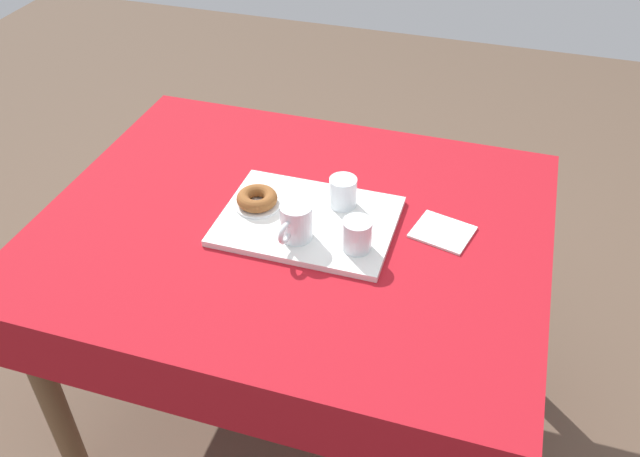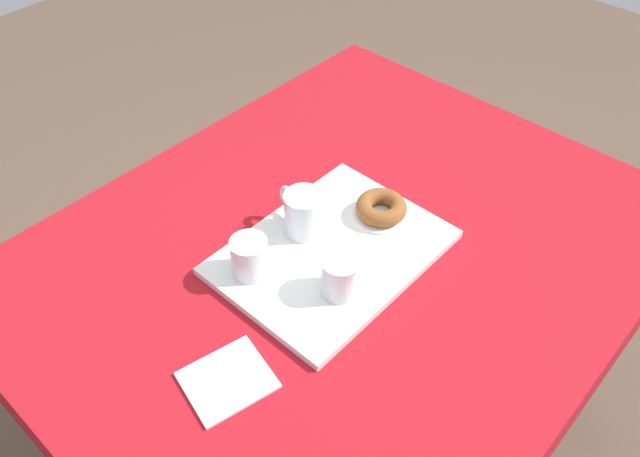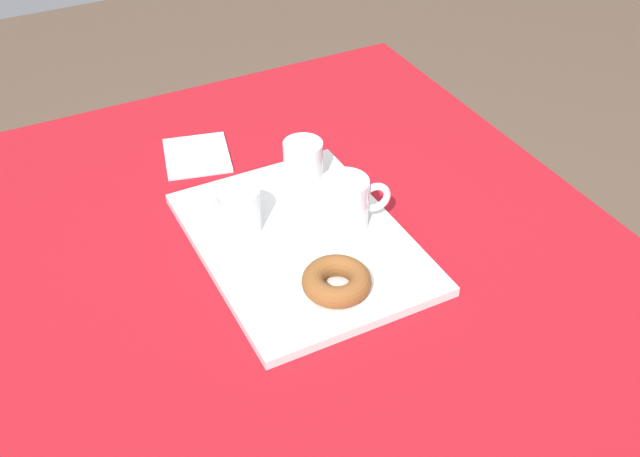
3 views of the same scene
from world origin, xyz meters
name	(u,v)px [view 1 (image 1 of 3)]	position (x,y,z in m)	size (l,w,h in m)	color
ground_plane	(299,402)	(0.00, 0.00, 0.00)	(6.00, 6.00, 0.00)	brown
dining_table	(294,252)	(0.00, 0.00, 0.63)	(1.24, 1.00, 0.73)	#A8141E
serving_tray	(308,220)	(-0.04, 0.00, 0.74)	(0.42, 0.32, 0.02)	white
tea_mug_left	(296,223)	(-0.04, 0.08, 0.79)	(0.08, 0.12, 0.09)	white
water_glass_near	(357,236)	(-0.18, 0.07, 0.78)	(0.07, 0.07, 0.08)	white
water_glass_far	(343,194)	(-0.10, -0.08, 0.78)	(0.07, 0.07, 0.08)	white
donut_plate_left	(257,205)	(0.10, -0.01, 0.75)	(0.11, 0.11, 0.01)	white
sugar_donut_left	(257,198)	(0.10, -0.01, 0.77)	(0.10, 0.10, 0.03)	brown
paper_napkin	(443,232)	(-0.36, -0.06, 0.73)	(0.14, 0.12, 0.01)	white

